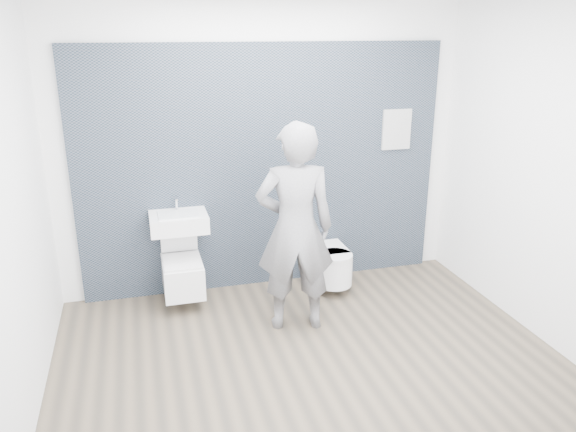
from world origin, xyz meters
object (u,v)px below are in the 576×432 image
object	(u,v)px
toilet_square	(183,274)
visitor	(295,228)
washbasin	(179,222)
toilet_rounded	(330,264)

from	to	relation	value
toilet_square	visitor	bearing A→B (deg)	-36.04
washbasin	visitor	xyz separation A→B (m)	(0.92, -0.73, 0.10)
toilet_square	toilet_rounded	size ratio (longest dim) A/B	1.17
toilet_rounded	visitor	xyz separation A→B (m)	(-0.55, -0.62, 0.66)
toilet_square	visitor	distance (m)	1.28
toilet_rounded	visitor	distance (m)	1.06
toilet_rounded	visitor	bearing A→B (deg)	-131.70
washbasin	visitor	world-z (taller)	visitor
washbasin	toilet_rounded	xyz separation A→B (m)	(1.47, -0.11, -0.56)
washbasin	toilet_square	bearing A→B (deg)	-90.00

